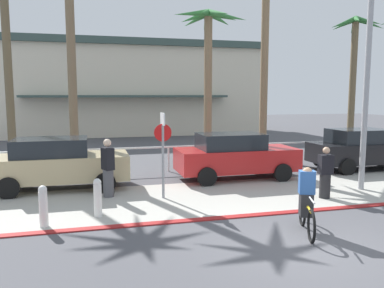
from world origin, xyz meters
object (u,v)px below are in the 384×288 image
(car_tan_1, at_px, (58,163))
(palm_tree_1, at_px, (70,8))
(car_red_2, at_px, (235,156))
(bollard_0, at_px, (98,197))
(streetlight_curb, at_px, (373,56))
(palm_tree_4, at_px, (354,54))
(cyclist_yellow_0, at_px, (307,202))
(bollard_2, at_px, (43,206))
(pedestrian_1, at_px, (325,175))
(stop_sign_bike_lane, at_px, (163,143))
(palm_tree_2, at_px, (209,44))
(car_black_3, at_px, (362,149))
(palm_tree_3, at_px, (266,10))
(pedestrian_0, at_px, (108,170))

(car_tan_1, bearing_deg, palm_tree_1, 83.71)
(car_tan_1, distance_m, car_red_2, 6.18)
(bollard_0, height_order, streetlight_curb, streetlight_curb)
(streetlight_curb, bearing_deg, palm_tree_4, 56.15)
(palm_tree_1, relative_size, car_red_2, 2.08)
(streetlight_curb, xyz_separation_m, cyclist_yellow_0, (-3.86, -2.84, -3.58))
(bollard_2, distance_m, palm_tree_1, 9.82)
(pedestrian_1, bearing_deg, stop_sign_bike_lane, 165.47)
(stop_sign_bike_lane, xyz_separation_m, bollard_2, (-3.17, -1.83, -1.16))
(car_tan_1, distance_m, cyclist_yellow_0, 8.03)
(car_red_2, height_order, cyclist_yellow_0, car_red_2)
(streetlight_curb, distance_m, cyclist_yellow_0, 5.98)
(palm_tree_2, xyz_separation_m, car_black_3, (5.69, -3.23, -4.46))
(car_red_2, bearing_deg, cyclist_yellow_0, -94.56)
(palm_tree_1, xyz_separation_m, car_tan_1, (-0.43, -3.87, -5.73))
(streetlight_curb, bearing_deg, palm_tree_2, 117.23)
(palm_tree_3, relative_size, pedestrian_0, 5.24)
(stop_sign_bike_lane, bearing_deg, car_tan_1, 147.30)
(bollard_2, xyz_separation_m, pedestrian_1, (7.84, 0.62, 0.19))
(car_black_3, relative_size, pedestrian_0, 2.47)
(palm_tree_1, height_order, car_red_2, palm_tree_1)
(stop_sign_bike_lane, relative_size, bollard_0, 2.56)
(cyclist_yellow_0, bearing_deg, palm_tree_3, 70.62)
(bollard_0, xyz_separation_m, car_tan_1, (-1.19, 3.36, 0.35))
(bollard_0, height_order, palm_tree_2, palm_tree_2)
(stop_sign_bike_lane, xyz_separation_m, cyclist_yellow_0, (2.61, -3.62, -0.98))
(cyclist_yellow_0, bearing_deg, bollard_0, 153.52)
(stop_sign_bike_lane, distance_m, bollard_0, 2.63)
(bollard_2, xyz_separation_m, streetlight_curb, (9.64, 1.05, 3.76))
(palm_tree_3, relative_size, cyclist_yellow_0, 5.41)
(car_black_3, height_order, pedestrian_0, pedestrian_0)
(stop_sign_bike_lane, xyz_separation_m, palm_tree_1, (-2.69, 5.87, 4.92))
(palm_tree_2, relative_size, palm_tree_3, 0.73)
(palm_tree_4, bearing_deg, cyclist_yellow_0, -130.13)
(palm_tree_2, distance_m, palm_tree_3, 3.33)
(streetlight_curb, relative_size, car_red_2, 1.70)
(cyclist_yellow_0, xyz_separation_m, pedestrian_0, (-4.19, 4.16, 0.13))
(palm_tree_4, relative_size, cyclist_yellow_0, 4.27)
(palm_tree_2, xyz_separation_m, palm_tree_3, (2.86, 0.32, 1.68))
(streetlight_curb, bearing_deg, cyclist_yellow_0, -143.65)
(palm_tree_3, height_order, cyclist_yellow_0, palm_tree_3)
(streetlight_curb, xyz_separation_m, palm_tree_2, (-3.33, 6.47, 1.06))
(pedestrian_1, bearing_deg, car_red_2, 116.17)
(palm_tree_3, distance_m, cyclist_yellow_0, 12.01)
(car_tan_1, distance_m, pedestrian_1, 8.43)
(streetlight_curb, height_order, pedestrian_1, streetlight_curb)
(palm_tree_3, distance_m, car_tan_1, 11.71)
(bollard_2, height_order, car_tan_1, car_tan_1)
(stop_sign_bike_lane, distance_m, pedestrian_1, 4.92)
(bollard_2, bearing_deg, palm_tree_1, 86.49)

